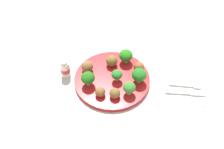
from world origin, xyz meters
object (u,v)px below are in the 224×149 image
(plate, at_px, (112,79))
(broccoli_floret_front_left, at_px, (129,88))
(napkin, at_px, (185,90))
(meatball_back_left, at_px, (115,93))
(broccoli_floret_back_left, at_px, (117,75))
(knife, at_px, (187,93))
(meatball_front_right, at_px, (112,61))
(meatball_mid_right, at_px, (87,67))
(broccoli_floret_mid_left, at_px, (126,56))
(meatball_far_rim, at_px, (139,67))
(broccoli_floret_back_right, at_px, (88,78))
(broccoli_floret_far_rim, at_px, (139,75))
(meatball_mid_left, at_px, (100,92))
(fork, at_px, (187,85))

(plate, distance_m, broccoli_floret_front_left, 0.10)
(napkin, bearing_deg, meatball_back_left, -161.42)
(broccoli_floret_back_left, bearing_deg, napkin, 1.75)
(napkin, height_order, knife, knife)
(meatball_front_right, bearing_deg, meatball_mid_right, -152.82)
(broccoli_floret_mid_left, distance_m, napkin, 0.25)
(meatball_back_left, relative_size, napkin, 0.22)
(broccoli_floret_front_left, bearing_deg, plate, 139.73)
(meatball_front_right, relative_size, meatball_far_rim, 1.09)
(broccoli_floret_back_right, bearing_deg, meatball_back_left, -20.47)
(broccoli_floret_far_rim, relative_size, broccoli_floret_back_left, 1.22)
(broccoli_floret_far_rim, height_order, broccoli_floret_mid_left, broccoli_floret_far_rim)
(broccoli_floret_back_left, height_order, broccoli_floret_back_right, broccoli_floret_back_right)
(meatball_mid_left, bearing_deg, fork, 18.70)
(broccoli_floret_mid_left, relative_size, napkin, 0.33)
(broccoli_floret_mid_left, bearing_deg, fork, -17.14)
(broccoli_floret_mid_left, xyz_separation_m, meatball_back_left, (-0.01, -0.17, -0.01))
(plate, distance_m, meatball_far_rim, 0.11)
(meatball_mid_right, bearing_deg, meatball_mid_left, -56.34)
(broccoli_floret_back_right, xyz_separation_m, meatball_far_rim, (0.17, 0.10, -0.02))
(plate, relative_size, meatball_far_rim, 6.87)
(meatball_back_left, distance_m, knife, 0.26)
(meatball_front_right, bearing_deg, napkin, -13.16)
(meatball_far_rim, height_order, fork, meatball_far_rim)
(meatball_mid_left, distance_m, napkin, 0.31)
(knife, bearing_deg, meatball_back_left, -165.53)
(broccoli_floret_far_rim, distance_m, meatball_back_left, 0.11)
(broccoli_floret_back_right, relative_size, meatball_mid_left, 1.59)
(broccoli_floret_far_rim, bearing_deg, knife, -4.94)
(meatball_mid_right, bearing_deg, meatball_far_rim, 9.53)
(broccoli_floret_mid_left, height_order, meatball_front_right, broccoli_floret_mid_left)
(fork, bearing_deg, knife, -91.57)
(meatball_mid_right, distance_m, knife, 0.38)
(plate, bearing_deg, meatball_mid_right, 167.45)
(plate, distance_m, broccoli_floret_far_rim, 0.11)
(plate, distance_m, fork, 0.28)
(meatball_front_right, bearing_deg, meatball_back_left, -76.32)
(broccoli_floret_back_left, height_order, meatball_far_rim, broccoli_floret_back_left)
(meatball_mid_left, distance_m, meatball_far_rim, 0.18)
(meatball_far_rim, distance_m, meatball_back_left, 0.15)
(broccoli_floret_back_left, bearing_deg, plate, 158.53)
(meatball_front_right, distance_m, meatball_mid_right, 0.10)
(broccoli_floret_mid_left, bearing_deg, meatball_mid_left, -110.43)
(broccoli_floret_front_left, height_order, napkin, broccoli_floret_front_left)
(plate, relative_size, meatball_mid_left, 7.86)
(meatball_front_right, distance_m, meatball_mid_left, 0.15)
(meatball_back_left, bearing_deg, broccoli_floret_mid_left, 85.22)
(broccoli_floret_back_right, relative_size, meatball_mid_right, 1.29)
(broccoli_floret_far_rim, height_order, meatball_far_rim, broccoli_floret_far_rim)
(meatball_mid_left, height_order, meatball_mid_right, meatball_mid_right)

